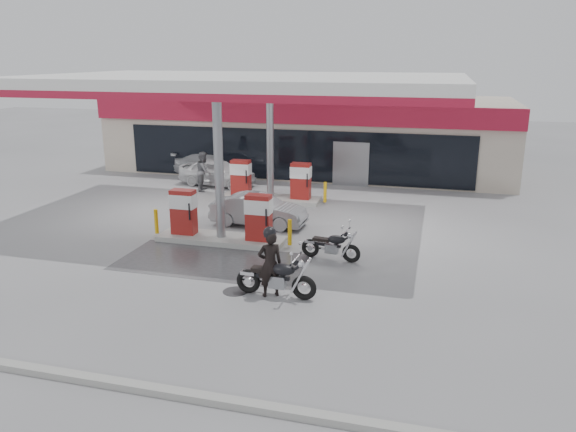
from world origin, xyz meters
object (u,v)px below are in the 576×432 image
attendant (204,171)px  hatchback_silver (259,210)px  biker_main (270,264)px  sedan_white (217,172)px  pump_island_far (271,185)px  pump_island_near (221,222)px  parked_motorcycle (332,246)px  main_motorcycle (277,279)px  parked_car_left (215,164)px

attendant → hatchback_silver: 6.53m
biker_main → sedan_white: size_ratio=0.47×
pump_island_far → attendant: (-3.67, 1.06, 0.24)m
pump_island_near → attendant: 7.96m
biker_main → parked_motorcycle: (1.08, 3.19, -0.47)m
parked_motorcycle → pump_island_near: bearing=177.0°
main_motorcycle → parked_car_left: bearing=119.8°
hatchback_silver → attendant: bearing=43.6°
parked_car_left → pump_island_near: bearing=-157.6°
parked_motorcycle → main_motorcycle: bearing=-97.3°
biker_main → attendant: (-6.69, 11.05, 0.02)m
main_motorcycle → attendant: size_ratio=1.20×
sedan_white → attendant: (-0.22, -1.14, 0.27)m
sedan_white → parked_car_left: bearing=34.2°
pump_island_far → biker_main: 10.44m
pump_island_far → main_motorcycle: (3.22, -10.00, -0.19)m
main_motorcycle → biker_main: 0.45m
pump_island_near → main_motorcycle: (3.22, -4.00, -0.19)m
parked_motorcycle → attendant: bearing=142.8°
pump_island_far → parked_car_left: 6.33m
pump_island_near → attendant: attendant is taller
parked_motorcycle → hatchback_silver: size_ratio=0.54×
pump_island_far → parked_motorcycle: bearing=-58.9°
pump_island_far → sedan_white: bearing=147.5°
parked_motorcycle → hatchback_silver: (-3.43, 3.00, 0.15)m
attendant → hatchback_silver: bearing=-149.4°
main_motorcycle → parked_motorcycle: size_ratio=1.15×
pump_island_near → parked_car_left: bearing=113.3°
hatchback_silver → pump_island_far: bearing=11.8°
biker_main → parked_motorcycle: bearing=-139.4°
parked_motorcycle → parked_car_left: (-8.60, 11.26, 0.20)m
pump_island_near → sedan_white: 8.90m
pump_island_near → hatchback_silver: bearing=73.0°
biker_main → hatchback_silver: 6.63m
pump_island_near → sedan_white: size_ratio=1.30×
pump_island_far → sedan_white: 4.10m
attendant → hatchback_silver: size_ratio=0.52×
attendant → biker_main: bearing=-160.1°
pump_island_far → sedan_white: (-3.46, 2.20, -0.04)m
biker_main → sedan_white: bearing=-92.7°
biker_main → sedan_white: 13.81m
sedan_white → main_motorcycle: bearing=-141.9°
pump_island_far → biker_main: biker_main is taller
pump_island_near → attendant: (-3.67, 7.06, 0.24)m
pump_island_far → attendant: bearing=163.9°
main_motorcycle → parked_car_left: (-7.72, 14.46, 0.13)m
pump_island_near → sedan_white: bearing=112.9°
attendant → parked_car_left: 3.51m
pump_island_far → parked_motorcycle: 7.95m
sedan_white → attendant: attendant is taller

